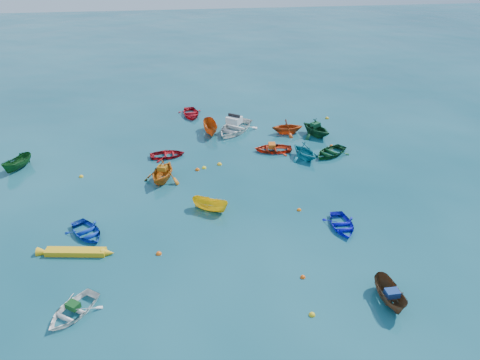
{
  "coord_description": "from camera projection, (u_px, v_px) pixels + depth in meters",
  "views": [
    {
      "loc": [
        -3.7,
        -23.78,
        16.66
      ],
      "look_at": [
        0.0,
        5.0,
        0.4
      ],
      "focal_mm": 35.0,
      "sensor_mm": 36.0,
      "label": 1
    }
  ],
  "objects": [
    {
      "name": "tarp_orange_b",
      "position": [
        272.0,
        145.0,
        38.11
      ],
      "size": [
        0.62,
        0.77,
        0.35
      ],
      "primitive_type": "cube",
      "rotation": [
        0.0,
        0.0,
        -1.68
      ],
      "color": "#DC5D16",
      "rests_on": "dinghy_red_ne"
    },
    {
      "name": "dinghy_blue_se",
      "position": [
        342.0,
        227.0,
        28.85
      ],
      "size": [
        2.07,
        2.85,
        0.58
      ],
      "primitive_type": "imported",
      "rotation": [
        0.0,
        0.0,
        -0.02
      ],
      "color": "#1011C9",
      "rests_on": "ground"
    },
    {
      "name": "dinghy_red_nw",
      "position": [
        168.0,
        157.0,
        37.43
      ],
      "size": [
        2.94,
        2.23,
        0.57
      ],
      "primitive_type": "imported",
      "rotation": [
        0.0,
        0.0,
        1.66
      ],
      "color": "#A80E15",
      "rests_on": "ground"
    },
    {
      "name": "buoy_ye_e",
      "position": [
        327.0,
        119.0,
        44.55
      ],
      "size": [
        0.36,
        0.36,
        0.36
      ],
      "primitive_type": "sphere",
      "color": "gold",
      "rests_on": "ground"
    },
    {
      "name": "tarp_blue_a",
      "position": [
        392.0,
        293.0,
        22.8
      ],
      "size": [
        0.68,
        0.53,
        0.32
      ],
      "primitive_type": "cube",
      "rotation": [
        0.0,
        0.0,
        0.04
      ],
      "color": "navy",
      "rests_on": "sampan_brown_mid"
    },
    {
      "name": "sampan_green_far",
      "position": [
        19.0,
        169.0,
        35.6
      ],
      "size": [
        2.23,
        2.91,
        1.06
      ],
      "primitive_type": "imported",
      "rotation": [
        0.0,
        0.0,
        -0.5
      ],
      "color": "#114B1A",
      "rests_on": "ground"
    },
    {
      "name": "buoy_or_a",
      "position": [
        159.0,
        254.0,
        26.55
      ],
      "size": [
        0.33,
        0.33,
        0.33
      ],
      "primitive_type": "sphere",
      "color": "#F55B0D",
      "rests_on": "ground"
    },
    {
      "name": "buoy_ye_c",
      "position": [
        220.0,
        165.0,
        36.21
      ],
      "size": [
        0.37,
        0.37,
        0.37
      ],
      "primitive_type": "sphere",
      "color": "yellow",
      "rests_on": "ground"
    },
    {
      "name": "tarp_green_b",
      "position": [
        315.0,
        125.0,
        40.66
      ],
      "size": [
        0.92,
        0.86,
        0.36
      ],
      "primitive_type": "cube",
      "rotation": [
        0.0,
        0.0,
        0.53
      ],
      "color": "#124A28",
      "rests_on": "dinghy_green_n"
    },
    {
      "name": "buoy_or_e",
      "position": [
        331.0,
        146.0,
        39.13
      ],
      "size": [
        0.32,
        0.32,
        0.32
      ],
      "primitive_type": "sphere",
      "color": "#DD4E0C",
      "rests_on": "ground"
    },
    {
      "name": "dinghy_orange_w",
      "position": [
        163.0,
        180.0,
        34.02
      ],
      "size": [
        3.63,
        3.89,
        1.66
      ],
      "primitive_type": "imported",
      "rotation": [
        0.0,
        0.0,
        -0.35
      ],
      "color": "orange",
      "rests_on": "ground"
    },
    {
      "name": "tarp_green_a",
      "position": [
        73.0,
        305.0,
        22.41
      ],
      "size": [
        0.77,
        0.73,
        0.3
      ],
      "primitive_type": "cube",
      "rotation": [
        0.0,
        0.0,
        -0.62
      ],
      "color": "#12491A",
      "rests_on": "dinghy_white_near"
    },
    {
      "name": "buoy_or_c",
      "position": [
        197.0,
        170.0,
        35.42
      ],
      "size": [
        0.36,
        0.36,
        0.36
      ],
      "primitive_type": "sphere",
      "color": "#EF5E0D",
      "rests_on": "ground"
    },
    {
      "name": "dinghy_red_far",
      "position": [
        191.0,
        116.0,
        45.2
      ],
      "size": [
        2.6,
        3.38,
        0.65
      ],
      "primitive_type": "imported",
      "rotation": [
        0.0,
        0.0,
        0.11
      ],
      "color": "#B70F1A",
      "rests_on": "ground"
    },
    {
      "name": "tarp_orange_a",
      "position": [
        162.0,
        168.0,
        33.58
      ],
      "size": [
        0.79,
        0.7,
        0.32
      ],
      "primitive_type": "cube",
      "rotation": [
        0.0,
        0.0,
        -0.35
      ],
      "color": "#B26A12",
      "rests_on": "dinghy_orange_w"
    },
    {
      "name": "buoy_or_d",
      "position": [
        299.0,
        210.0,
        30.54
      ],
      "size": [
        0.3,
        0.3,
        0.3
      ],
      "primitive_type": "sphere",
      "color": "orange",
      "rests_on": "ground"
    },
    {
      "name": "dinghy_blue_sw",
      "position": [
        87.0,
        235.0,
        28.19
      ],
      "size": [
        3.31,
        3.54,
        0.6
      ],
      "primitive_type": "imported",
      "rotation": [
        0.0,
        0.0,
        0.58
      ],
      "color": "#0E34B2",
      "rests_on": "ground"
    },
    {
      "name": "sampan_brown_mid",
      "position": [
        389.0,
        301.0,
        23.27
      ],
      "size": [
        1.13,
        2.76,
        1.05
      ],
      "primitive_type": "imported",
      "rotation": [
        0.0,
        0.0,
        0.04
      ],
      "color": "#53341E",
      "rests_on": "ground"
    },
    {
      "name": "sampan_yellow_mid",
      "position": [
        210.0,
        210.0,
        30.55
      ],
      "size": [
        2.68,
        2.1,
        0.98
      ],
      "primitive_type": "imported",
      "rotation": [
        0.0,
        0.0,
        1.05
      ],
      "color": "yellow",
      "rests_on": "ground"
    },
    {
      "name": "dinghy_red_ne",
      "position": [
        273.0,
        151.0,
        38.35
      ],
      "size": [
        3.25,
        2.48,
        0.63
      ],
      "primitive_type": "imported",
      "rotation": [
        0.0,
        0.0,
        -1.68
      ],
      "color": "red",
      "rests_on": "ground"
    },
    {
      "name": "buoy_ye_d",
      "position": [
        204.0,
        168.0,
        35.69
      ],
      "size": [
        0.33,
        0.33,
        0.33
      ],
      "primitive_type": "sphere",
      "color": "yellow",
      "rests_on": "ground"
    },
    {
      "name": "dinghy_green_n",
      "position": [
        315.0,
        135.0,
        41.08
      ],
      "size": [
        3.84,
        3.99,
        1.62
      ],
      "primitive_type": "imported",
      "rotation": [
        0.0,
        0.0,
        0.53
      ],
      "color": "#0F4222",
      "rests_on": "ground"
    },
    {
      "name": "sampan_orange_n",
      "position": [
        211.0,
        133.0,
        41.51
      ],
      "size": [
        1.34,
        3.18,
        1.21
      ],
      "primitive_type": "imported",
      "rotation": [
        0.0,
        0.0,
        0.05
      ],
      "color": "#C14E12",
      "rests_on": "ground"
    },
    {
      "name": "dinghy_white_near",
      "position": [
        73.0,
        314.0,
        22.55
      ],
      "size": [
        3.39,
        3.59,
        0.61
      ],
      "primitive_type": "imported",
      "rotation": [
        0.0,
        0.0,
        -0.62
      ],
      "color": "white",
      "rests_on": "ground"
    },
    {
      "name": "buoy_ye_a",
      "position": [
        312.0,
        315.0,
        22.46
      ],
      "size": [
        0.32,
        0.32,
        0.32
      ],
      "primitive_type": "sphere",
      "color": "yellow",
      "rests_on": "ground"
    },
    {
      "name": "dinghy_green_e",
      "position": [
        330.0,
        155.0,
        37.73
      ],
      "size": [
        3.89,
        3.69,
        0.66
      ],
      "primitive_type": "imported",
      "rotation": [
        0.0,
        0.0,
        -0.95
      ],
      "color": "#104721",
      "rests_on": "ground"
    },
    {
      "name": "ground",
      "position": [
        250.0,
        224.0,
        29.13
      ],
      "size": [
        160.0,
        160.0,
        0.0
      ],
      "primitive_type": "plane",
      "color": "#0A3C4C",
      "rests_on": "ground"
    },
    {
      "name": "buoy_or_b",
      "position": [
        303.0,
        278.0,
        24.82
      ],
      "size": [
        0.29,
        0.29,
        0.29
      ],
      "primitive_type": "sphere",
      "color": "#E44F0C",
      "rests_on": "ground"
    },
    {
      "name": "kayak_yellow",
      "position": [
        76.0,
        254.0,
        26.55
      ],
      "size": [
        4.15,
        1.2,
        0.42
      ],
      "primitive_type": null,
      "rotation": [
        0.0,
        0.0,
        1.43
      ],
      "color": "yellow",
      "rests_on": "ground"
    },
    {
      "name": "buoy_ye_b",
      "position": [
        81.0,
        177.0,
        34.48
      ],
      "size": [
        0.32,
        0.32,
        0.32
      ],
      "primitive_type": "sphere",
      "color": "yellow",
      "rests_on": "ground"
    },
    {
      "name": "dinghy_orange_far",
      "position": [
        287.0,
        133.0,
        41.51
      ],
      "size": [
        2.75,
        2.38,
        1.43
      ],
      "primitive_type": "imported",
      "rotation": [
        0.0,
        0.0,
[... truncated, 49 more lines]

